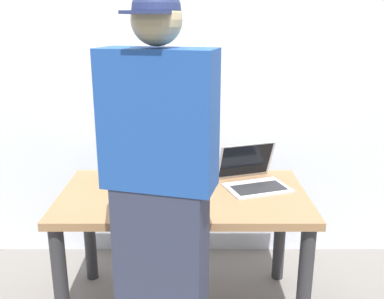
{
  "coord_description": "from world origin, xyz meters",
  "views": [
    {
      "loc": [
        0.05,
        -2.22,
        1.66
      ],
      "look_at": [
        0.06,
        0.0,
        0.99
      ],
      "focal_mm": 40.66,
      "sensor_mm": 36.0,
      "label": 1
    }
  ],
  "objects_px": {
    "laptop": "(251,176)",
    "beer_bottle_brown": "(113,165)",
    "beer_bottle_dark": "(118,156)",
    "person_figure": "(159,205)",
    "beer_bottle_green": "(103,162)"
  },
  "relations": [
    {
      "from": "beer_bottle_dark",
      "to": "person_figure",
      "type": "height_order",
      "value": "person_figure"
    },
    {
      "from": "laptop",
      "to": "beer_bottle_dark",
      "type": "relative_size",
      "value": 1.35
    },
    {
      "from": "beer_bottle_green",
      "to": "person_figure",
      "type": "height_order",
      "value": "person_figure"
    },
    {
      "from": "beer_bottle_dark",
      "to": "laptop",
      "type": "bearing_deg",
      "value": -12.61
    },
    {
      "from": "beer_bottle_brown",
      "to": "person_figure",
      "type": "distance_m",
      "value": 0.75
    },
    {
      "from": "beer_bottle_brown",
      "to": "beer_bottle_dark",
      "type": "distance_m",
      "value": 0.15
    },
    {
      "from": "person_figure",
      "to": "beer_bottle_brown",
      "type": "bearing_deg",
      "value": 114.54
    },
    {
      "from": "laptop",
      "to": "beer_bottle_green",
      "type": "xyz_separation_m",
      "value": [
        -0.86,
        0.08,
        0.06
      ]
    },
    {
      "from": "beer_bottle_green",
      "to": "beer_bottle_dark",
      "type": "xyz_separation_m",
      "value": [
        0.08,
        0.1,
        0.01
      ]
    },
    {
      "from": "laptop",
      "to": "person_figure",
      "type": "height_order",
      "value": "person_figure"
    },
    {
      "from": "laptop",
      "to": "beer_bottle_brown",
      "type": "height_order",
      "value": "beer_bottle_brown"
    },
    {
      "from": "beer_bottle_green",
      "to": "beer_bottle_dark",
      "type": "relative_size",
      "value": 0.93
    },
    {
      "from": "beer_bottle_green",
      "to": "beer_bottle_dark",
      "type": "bearing_deg",
      "value": 51.77
    },
    {
      "from": "beer_bottle_dark",
      "to": "person_figure",
      "type": "relative_size",
      "value": 0.18
    },
    {
      "from": "laptop",
      "to": "beer_bottle_brown",
      "type": "distance_m",
      "value": 0.8
    }
  ]
}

